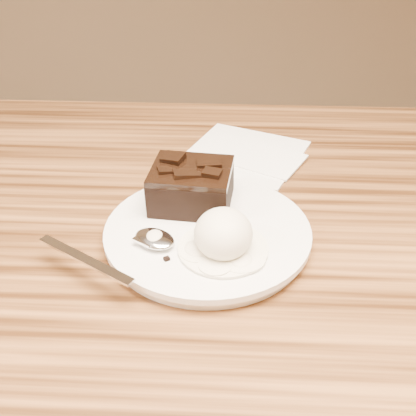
{
  "coord_description": "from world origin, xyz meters",
  "views": [
    {
      "loc": [
        0.07,
        -0.49,
        1.11
      ],
      "look_at": [
        0.04,
        -0.01,
        0.79
      ],
      "focal_mm": 44.7,
      "sensor_mm": 36.0,
      "label": 1
    }
  ],
  "objects_px": {
    "brownie": "(192,188)",
    "ice_cream_scoop": "(223,234)",
    "plate": "(208,235)",
    "napkin": "(244,153)",
    "spoon": "(155,240)"
  },
  "relations": [
    {
      "from": "spoon",
      "to": "napkin",
      "type": "bearing_deg",
      "value": 10.08
    },
    {
      "from": "brownie",
      "to": "ice_cream_scoop",
      "type": "height_order",
      "value": "ice_cream_scoop"
    },
    {
      "from": "brownie",
      "to": "napkin",
      "type": "xyz_separation_m",
      "value": [
        0.07,
        0.17,
        -0.04
      ]
    },
    {
      "from": "plate",
      "to": "brownie",
      "type": "xyz_separation_m",
      "value": [
        -0.02,
        0.05,
        0.03
      ]
    },
    {
      "from": "plate",
      "to": "napkin",
      "type": "relative_size",
      "value": 1.46
    },
    {
      "from": "napkin",
      "to": "ice_cream_scoop",
      "type": "bearing_deg",
      "value": -95.61
    },
    {
      "from": "brownie",
      "to": "ice_cream_scoop",
      "type": "bearing_deg",
      "value": -65.83
    },
    {
      "from": "ice_cream_scoop",
      "to": "plate",
      "type": "bearing_deg",
      "value": 115.07
    },
    {
      "from": "napkin",
      "to": "spoon",
      "type": "bearing_deg",
      "value": -111.73
    },
    {
      "from": "plate",
      "to": "ice_cream_scoop",
      "type": "height_order",
      "value": "ice_cream_scoop"
    },
    {
      "from": "plate",
      "to": "spoon",
      "type": "relative_size",
      "value": 1.25
    },
    {
      "from": "brownie",
      "to": "napkin",
      "type": "height_order",
      "value": "brownie"
    },
    {
      "from": "ice_cream_scoop",
      "to": "brownie",
      "type": "bearing_deg",
      "value": 114.17
    },
    {
      "from": "brownie",
      "to": "ice_cream_scoop",
      "type": "distance_m",
      "value": 0.1
    },
    {
      "from": "brownie",
      "to": "plate",
      "type": "bearing_deg",
      "value": -66.55
    }
  ]
}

